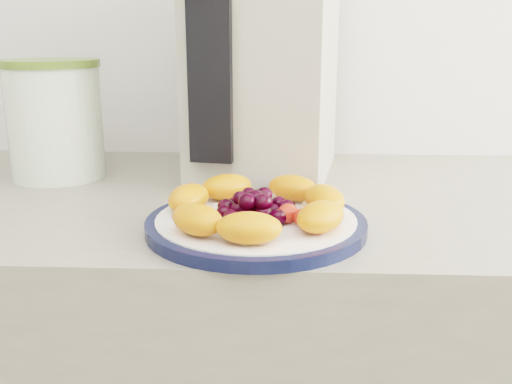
{
  "coord_description": "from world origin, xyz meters",
  "views": [
    {
      "loc": [
        0.15,
        0.35,
        1.14
      ],
      "look_at": [
        0.11,
        1.03,
        0.95
      ],
      "focal_mm": 40.0,
      "sensor_mm": 36.0,
      "label": 1
    }
  ],
  "objects": [
    {
      "name": "appliance_panel",
      "position": [
        0.04,
        1.18,
        1.09
      ],
      "size": [
        0.07,
        0.03,
        0.28
      ],
      "primitive_type": "cube",
      "rotation": [
        0.0,
        0.0,
        -0.16
      ],
      "color": "black",
      "rests_on": "appliance_body"
    },
    {
      "name": "plate_face",
      "position": [
        0.11,
        1.03,
        0.91
      ],
      "size": [
        0.25,
        0.25,
        0.02
      ],
      "primitive_type": "cylinder",
      "color": "white",
      "rests_on": "counter"
    },
    {
      "name": "appliance_body",
      "position": [
        0.12,
        1.32,
        1.09
      ],
      "size": [
        0.26,
        0.33,
        0.37
      ],
      "primitive_type": "cube",
      "rotation": [
        0.0,
        0.0,
        -0.16
      ],
      "color": "#B1AC99",
      "rests_on": "counter"
    },
    {
      "name": "canister",
      "position": [
        -0.24,
        1.29,
        0.99
      ],
      "size": [
        0.16,
        0.16,
        0.19
      ],
      "primitive_type": "cylinder",
      "rotation": [
        0.0,
        0.0,
        -0.05
      ],
      "color": "#366C18",
      "rests_on": "counter"
    },
    {
      "name": "plate_rim",
      "position": [
        0.11,
        1.03,
        0.91
      ],
      "size": [
        0.28,
        0.28,
        0.01
      ],
      "primitive_type": "cylinder",
      "color": "#0D1433",
      "rests_on": "counter"
    },
    {
      "name": "fruit_plate",
      "position": [
        0.12,
        1.03,
        0.93
      ],
      "size": [
        0.24,
        0.23,
        0.04
      ],
      "color": "orange",
      "rests_on": "plate_face"
    },
    {
      "name": "canister_lid",
      "position": [
        -0.24,
        1.29,
        1.09
      ],
      "size": [
        0.17,
        0.17,
        0.01
      ],
      "primitive_type": "cylinder",
      "rotation": [
        0.0,
        0.0,
        -0.05
      ],
      "color": "#586F2B",
      "rests_on": "canister"
    }
  ]
}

